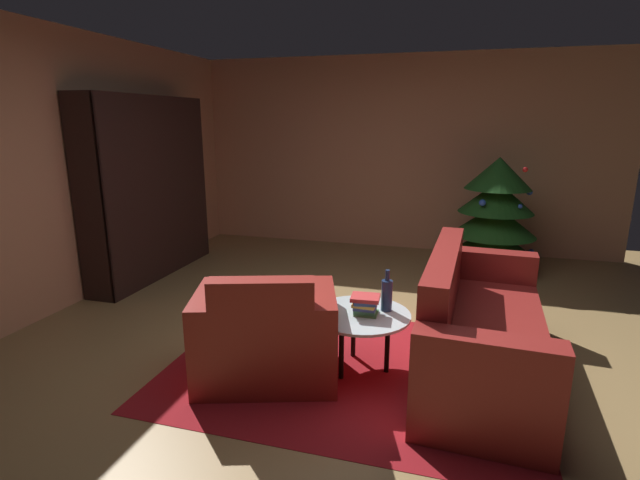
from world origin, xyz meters
TOP-DOWN VIEW (x-y plane):
  - ground_plane at (0.00, 0.00)m, footprint 8.12×8.12m
  - wall_back at (0.00, 3.41)m, footprint 5.74×0.06m
  - wall_left at (-2.84, 0.00)m, footprint 0.06×6.88m
  - area_rug at (0.07, -0.16)m, footprint 2.57×1.91m
  - bookshelf_unit at (-2.58, 1.53)m, footprint 0.37×1.89m
  - armchair_red at (-0.45, -0.44)m, footprint 1.11×0.93m
  - couch_red at (0.96, 0.08)m, footprint 0.89×2.00m
  - coffee_table at (0.15, -0.14)m, footprint 0.71×0.71m
  - book_stack_on_table at (0.19, -0.15)m, footprint 0.21×0.18m
  - bottle_on_table at (0.32, -0.03)m, footprint 0.08×0.08m
  - decorated_tree at (1.21, 2.59)m, footprint 1.06×1.06m

SIDE VIEW (x-z plane):
  - ground_plane at x=0.00m, z-range 0.00..0.00m
  - area_rug at x=0.07m, z-range 0.00..0.01m
  - armchair_red at x=-0.45m, z-range -0.11..0.70m
  - couch_red at x=0.96m, z-range -0.13..0.74m
  - coffee_table at x=0.15m, z-range 0.18..0.61m
  - book_stack_on_table at x=0.19m, z-range 0.44..0.58m
  - bottle_on_table at x=0.32m, z-range 0.40..0.71m
  - decorated_tree at x=1.21m, z-range 0.01..1.36m
  - bookshelf_unit at x=-2.58m, z-range -0.01..2.01m
  - wall_back at x=0.00m, z-range 0.00..2.61m
  - wall_left at x=-2.84m, z-range 0.00..2.61m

